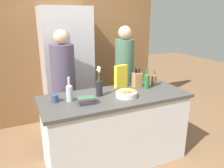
% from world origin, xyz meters
% --- Properties ---
extents(ground_plane, '(14.00, 14.00, 0.00)m').
position_xyz_m(ground_plane, '(0.00, 0.00, 0.00)').
color(ground_plane, brown).
extents(kitchen_island, '(1.86, 0.78, 0.93)m').
position_xyz_m(kitchen_island, '(0.00, 0.00, 0.47)').
color(kitchen_island, silver).
rests_on(kitchen_island, ground_plane).
extents(back_wall_wood, '(3.06, 0.12, 2.60)m').
position_xyz_m(back_wall_wood, '(0.00, 1.62, 1.30)').
color(back_wall_wood, brown).
rests_on(back_wall_wood, ground_plane).
extents(refrigerator, '(0.78, 0.63, 2.03)m').
position_xyz_m(refrigerator, '(-0.30, 1.26, 1.01)').
color(refrigerator, '#B7B7BC').
rests_on(refrigerator, ground_plane).
extents(fruit_bowl, '(0.26, 0.26, 0.09)m').
position_xyz_m(fruit_bowl, '(0.10, -0.10, 0.97)').
color(fruit_bowl, silver).
rests_on(fruit_bowl, kitchen_island).
extents(knife_block, '(0.12, 0.10, 0.28)m').
position_xyz_m(knife_block, '(0.43, 0.19, 1.03)').
color(knife_block, '#A87A4C').
rests_on(knife_block, kitchen_island).
extents(flower_vase, '(0.08, 0.08, 0.38)m').
position_xyz_m(flower_vase, '(-0.19, 0.07, 1.06)').
color(flower_vase, '#232328').
rests_on(flower_vase, kitchen_island).
extents(cereal_box, '(0.20, 0.10, 0.32)m').
position_xyz_m(cereal_box, '(0.20, 0.25, 1.09)').
color(cereal_box, yellow).
rests_on(cereal_box, kitchen_island).
extents(coffee_mug, '(0.09, 0.12, 0.09)m').
position_xyz_m(coffee_mug, '(-0.73, 0.09, 0.97)').
color(coffee_mug, '#334770').
rests_on(coffee_mug, kitchen_island).
extents(book_stack, '(0.21, 0.14, 0.08)m').
position_xyz_m(book_stack, '(-0.41, -0.11, 0.97)').
color(book_stack, '#2D334C').
rests_on(book_stack, kitchen_island).
extents(bottle_oil, '(0.08, 0.08, 0.23)m').
position_xyz_m(bottle_oil, '(0.67, 0.14, 1.02)').
color(bottle_oil, brown).
rests_on(bottle_oil, kitchen_island).
extents(bottle_vinegar, '(0.07, 0.07, 0.29)m').
position_xyz_m(bottle_vinegar, '(0.51, 0.08, 1.04)').
color(bottle_vinegar, '#286633').
rests_on(bottle_vinegar, kitchen_island).
extents(bottle_wine, '(0.08, 0.08, 0.29)m').
position_xyz_m(bottle_wine, '(-0.57, 0.04, 1.04)').
color(bottle_wine, '#B2BCC1').
rests_on(bottle_wine, kitchen_island).
extents(person_at_sink, '(0.34, 0.34, 1.71)m').
position_xyz_m(person_at_sink, '(-0.48, 0.71, 0.96)').
color(person_at_sink, '#383842').
rests_on(person_at_sink, ground_plane).
extents(person_in_blue, '(0.30, 0.30, 1.74)m').
position_xyz_m(person_in_blue, '(0.48, 0.67, 1.00)').
color(person_in_blue, '#383842').
rests_on(person_in_blue, ground_plane).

